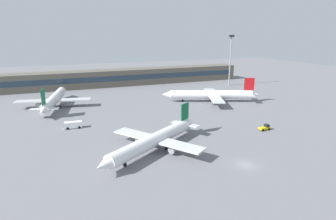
{
  "coord_description": "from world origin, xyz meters",
  "views": [
    {
      "loc": [
        -37.76,
        -46.69,
        28.46
      ],
      "look_at": [
        -2.76,
        40.0,
        3.0
      ],
      "focal_mm": 29.92,
      "sensor_mm": 36.0,
      "label": 1
    }
  ],
  "objects_px": {
    "airplane_near": "(154,140)",
    "airplane_far": "(54,99)",
    "baggage_tug_yellow": "(265,128)",
    "service_van_white": "(73,125)",
    "airplane_mid": "(211,95)",
    "floodlight_tower_west": "(230,57)"
  },
  "relations": [
    {
      "from": "airplane_near",
      "to": "airplane_far",
      "type": "height_order",
      "value": "airplane_far"
    },
    {
      "from": "baggage_tug_yellow",
      "to": "service_van_white",
      "type": "relative_size",
      "value": 0.69
    },
    {
      "from": "airplane_near",
      "to": "airplane_far",
      "type": "distance_m",
      "value": 61.36
    },
    {
      "from": "airplane_far",
      "to": "airplane_mid",
      "type": "bearing_deg",
      "value": -14.54
    },
    {
      "from": "airplane_near",
      "to": "baggage_tug_yellow",
      "type": "height_order",
      "value": "airplane_near"
    },
    {
      "from": "airplane_mid",
      "to": "floodlight_tower_west",
      "type": "height_order",
      "value": "floodlight_tower_west"
    },
    {
      "from": "airplane_far",
      "to": "baggage_tug_yellow",
      "type": "relative_size",
      "value": 11.24
    },
    {
      "from": "airplane_near",
      "to": "floodlight_tower_west",
      "type": "bearing_deg",
      "value": 45.58
    },
    {
      "from": "airplane_far",
      "to": "service_van_white",
      "type": "bearing_deg",
      "value": -80.67
    },
    {
      "from": "airplane_mid",
      "to": "service_van_white",
      "type": "relative_size",
      "value": 7.57
    },
    {
      "from": "airplane_far",
      "to": "floodlight_tower_west",
      "type": "distance_m",
      "value": 95.03
    },
    {
      "from": "airplane_mid",
      "to": "airplane_far",
      "type": "xyz_separation_m",
      "value": [
        -62.75,
        16.27,
        -0.06
      ]
    },
    {
      "from": "service_van_white",
      "to": "floodlight_tower_west",
      "type": "relative_size",
      "value": 0.19
    },
    {
      "from": "airplane_far",
      "to": "service_van_white",
      "type": "distance_m",
      "value": 31.49
    },
    {
      "from": "airplane_mid",
      "to": "baggage_tug_yellow",
      "type": "xyz_separation_m",
      "value": [
        -3.39,
        -38.58,
        -2.38
      ]
    },
    {
      "from": "floodlight_tower_west",
      "to": "airplane_far",
      "type": "bearing_deg",
      "value": -171.02
    },
    {
      "from": "airplane_mid",
      "to": "baggage_tug_yellow",
      "type": "height_order",
      "value": "airplane_mid"
    },
    {
      "from": "airplane_far",
      "to": "service_van_white",
      "type": "height_order",
      "value": "airplane_far"
    },
    {
      "from": "baggage_tug_yellow",
      "to": "floodlight_tower_west",
      "type": "relative_size",
      "value": 0.13
    },
    {
      "from": "airplane_mid",
      "to": "service_van_white",
      "type": "height_order",
      "value": "airplane_mid"
    },
    {
      "from": "airplane_far",
      "to": "service_van_white",
      "type": "xyz_separation_m",
      "value": [
        5.09,
        -31.01,
        -2.0
      ]
    },
    {
      "from": "airplane_near",
      "to": "airplane_mid",
      "type": "distance_m",
      "value": 57.09
    }
  ]
}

